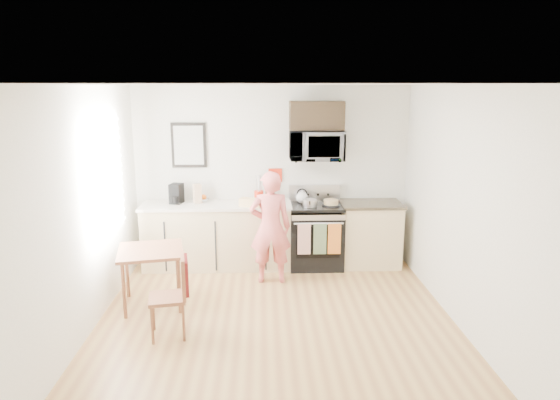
{
  "coord_description": "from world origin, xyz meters",
  "views": [
    {
      "loc": [
        -0.15,
        -4.96,
        2.59
      ],
      "look_at": [
        0.07,
        1.0,
        1.22
      ],
      "focal_mm": 32.0,
      "sensor_mm": 36.0,
      "label": 1
    }
  ],
  "objects_px": {
    "person": "(270,227)",
    "dining_table": "(151,256)",
    "range": "(316,237)",
    "cake": "(331,203)",
    "chair": "(179,284)",
    "microwave": "(316,146)"
  },
  "relations": [
    {
      "from": "microwave",
      "to": "cake",
      "type": "height_order",
      "value": "microwave"
    },
    {
      "from": "range",
      "to": "cake",
      "type": "distance_m",
      "value": 0.57
    },
    {
      "from": "cake",
      "to": "person",
      "type": "bearing_deg",
      "value": -149.43
    },
    {
      "from": "range",
      "to": "person",
      "type": "distance_m",
      "value": 0.95
    },
    {
      "from": "range",
      "to": "microwave",
      "type": "height_order",
      "value": "microwave"
    },
    {
      "from": "dining_table",
      "to": "chair",
      "type": "relative_size",
      "value": 0.87
    },
    {
      "from": "person",
      "to": "dining_table",
      "type": "xyz_separation_m",
      "value": [
        -1.43,
        -0.68,
        -0.14
      ]
    },
    {
      "from": "chair",
      "to": "cake",
      "type": "xyz_separation_m",
      "value": [
        1.86,
        1.97,
        0.4
      ]
    },
    {
      "from": "dining_table",
      "to": "cake",
      "type": "xyz_separation_m",
      "value": [
        2.31,
        1.2,
        0.35
      ]
    },
    {
      "from": "range",
      "to": "person",
      "type": "relative_size",
      "value": 0.76
    },
    {
      "from": "range",
      "to": "microwave",
      "type": "relative_size",
      "value": 1.53
    },
    {
      "from": "range",
      "to": "person",
      "type": "bearing_deg",
      "value": -138.93
    },
    {
      "from": "microwave",
      "to": "dining_table",
      "type": "relative_size",
      "value": 0.99
    },
    {
      "from": "dining_table",
      "to": "chair",
      "type": "xyz_separation_m",
      "value": [
        0.45,
        -0.77,
        -0.05
      ]
    },
    {
      "from": "microwave",
      "to": "person",
      "type": "bearing_deg",
      "value": -134.23
    },
    {
      "from": "dining_table",
      "to": "chair",
      "type": "height_order",
      "value": "chair"
    },
    {
      "from": "chair",
      "to": "cake",
      "type": "relative_size",
      "value": 3.48
    },
    {
      "from": "chair",
      "to": "cake",
      "type": "height_order",
      "value": "cake"
    },
    {
      "from": "cake",
      "to": "chair",
      "type": "bearing_deg",
      "value": -133.39
    },
    {
      "from": "range",
      "to": "chair",
      "type": "distance_m",
      "value": 2.63
    },
    {
      "from": "person",
      "to": "range",
      "type": "bearing_deg",
      "value": -139.58
    },
    {
      "from": "chair",
      "to": "dining_table",
      "type": "bearing_deg",
      "value": 110.34
    }
  ]
}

